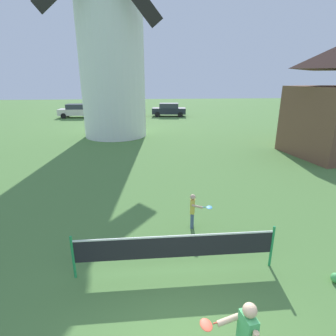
{
  "coord_description": "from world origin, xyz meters",
  "views": [
    {
      "loc": [
        -0.65,
        -2.98,
        4.42
      ],
      "look_at": [
        0.01,
        4.39,
        1.97
      ],
      "focal_mm": 28.91,
      "sensor_mm": 36.0,
      "label": 1
    }
  ],
  "objects_px": {
    "windmill": "(110,27)",
    "player_far": "(193,209)",
    "tennis_net": "(176,247)",
    "parked_car_cream": "(78,111)",
    "parked_car_red": "(124,110)",
    "parked_car_black": "(169,110)",
    "stray_ball": "(336,278)"
  },
  "relations": [
    {
      "from": "windmill",
      "to": "player_far",
      "type": "relative_size",
      "value": 14.52
    },
    {
      "from": "tennis_net",
      "to": "parked_car_cream",
      "type": "xyz_separation_m",
      "value": [
        -8.39,
        27.9,
        0.13
      ]
    },
    {
      "from": "player_far",
      "to": "parked_car_red",
      "type": "height_order",
      "value": "parked_car_red"
    },
    {
      "from": "windmill",
      "to": "parked_car_cream",
      "type": "height_order",
      "value": "windmill"
    },
    {
      "from": "windmill",
      "to": "parked_car_red",
      "type": "bearing_deg",
      "value": 90.58
    },
    {
      "from": "parked_car_red",
      "to": "parked_car_black",
      "type": "bearing_deg",
      "value": -4.66
    },
    {
      "from": "player_far",
      "to": "parked_car_red",
      "type": "distance_m",
      "value": 26.79
    },
    {
      "from": "player_far",
      "to": "parked_car_black",
      "type": "bearing_deg",
      "value": 86.36
    },
    {
      "from": "stray_ball",
      "to": "parked_car_cream",
      "type": "relative_size",
      "value": 0.05
    },
    {
      "from": "player_far",
      "to": "parked_car_cream",
      "type": "distance_m",
      "value": 27.5
    },
    {
      "from": "tennis_net",
      "to": "parked_car_black",
      "type": "relative_size",
      "value": 1.13
    },
    {
      "from": "player_far",
      "to": "stray_ball",
      "type": "distance_m",
      "value": 3.91
    },
    {
      "from": "windmill",
      "to": "parked_car_cream",
      "type": "xyz_separation_m",
      "value": [
        -5.47,
        11.29,
        -7.12
      ]
    },
    {
      "from": "player_far",
      "to": "windmill",
      "type": "bearing_deg",
      "value": 104.16
    },
    {
      "from": "parked_car_cream",
      "to": "player_far",
      "type": "bearing_deg",
      "value": -70.53
    },
    {
      "from": "player_far",
      "to": "parked_car_black",
      "type": "xyz_separation_m",
      "value": [
        1.66,
        26.07,
        0.18
      ]
    },
    {
      "from": "player_far",
      "to": "tennis_net",
      "type": "bearing_deg",
      "value": -111.46
    },
    {
      "from": "stray_ball",
      "to": "tennis_net",
      "type": "bearing_deg",
      "value": 169.22
    },
    {
      "from": "tennis_net",
      "to": "parked_car_black",
      "type": "height_order",
      "value": "parked_car_black"
    },
    {
      "from": "player_far",
      "to": "stray_ball",
      "type": "relative_size",
      "value": 4.88
    },
    {
      "from": "player_far",
      "to": "stray_ball",
      "type": "xyz_separation_m",
      "value": [
        2.83,
        -2.66,
        -0.52
      ]
    },
    {
      "from": "windmill",
      "to": "stray_ball",
      "type": "height_order",
      "value": "windmill"
    },
    {
      "from": "tennis_net",
      "to": "parked_car_red",
      "type": "distance_m",
      "value": 28.65
    },
    {
      "from": "stray_ball",
      "to": "parked_car_black",
      "type": "xyz_separation_m",
      "value": [
        -1.17,
        28.73,
        0.69
      ]
    },
    {
      "from": "parked_car_red",
      "to": "stray_ball",
      "type": "bearing_deg",
      "value": -77.19
    },
    {
      "from": "tennis_net",
      "to": "parked_car_red",
      "type": "height_order",
      "value": "parked_car_red"
    },
    {
      "from": "windmill",
      "to": "parked_car_black",
      "type": "height_order",
      "value": "windmill"
    },
    {
      "from": "stray_ball",
      "to": "parked_car_red",
      "type": "xyz_separation_m",
      "value": [
        -6.64,
        29.18,
        0.69
      ]
    },
    {
      "from": "windmill",
      "to": "stray_ball",
      "type": "distance_m",
      "value": 20.06
    },
    {
      "from": "tennis_net",
      "to": "parked_car_black",
      "type": "distance_m",
      "value": 28.15
    },
    {
      "from": "tennis_net",
      "to": "stray_ball",
      "type": "relative_size",
      "value": 20.94
    },
    {
      "from": "tennis_net",
      "to": "parked_car_black",
      "type": "bearing_deg",
      "value": 85.04
    }
  ]
}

